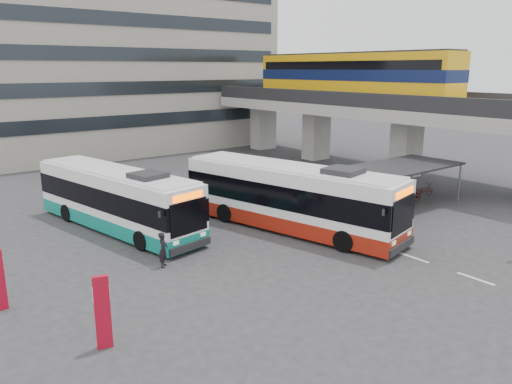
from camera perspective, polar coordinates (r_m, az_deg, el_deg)
ground at (r=23.91m, az=8.10°, el=-6.70°), size 120.00×120.00×0.00m
viaduct at (r=43.89m, az=11.58°, el=10.90°), size 8.00×32.00×9.68m
bike_shelter at (r=31.59m, az=15.05°, el=0.95°), size 10.00×4.00×2.54m
office_block at (r=56.16m, az=-15.25°, el=17.73°), size 30.00×15.00×25.00m
road_markings at (r=23.99m, az=17.51°, el=-7.14°), size 0.15×7.60×0.01m
bus_main at (r=26.45m, az=3.90°, el=-0.65°), size 5.51×12.81×3.70m
bus_teal at (r=27.49m, az=-15.64°, el=-0.83°), size 4.60×11.95×3.46m
pedestrian at (r=22.00m, az=-10.57°, el=-6.49°), size 0.66×0.68×1.56m
sign_totem_south at (r=16.23m, az=-17.13°, el=-12.88°), size 0.51×0.27×2.37m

